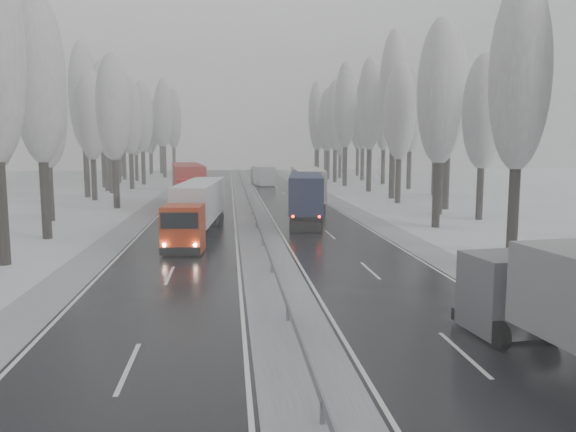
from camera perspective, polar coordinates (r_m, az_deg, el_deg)
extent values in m
plane|color=white|center=(18.02, 1.34, -14.53)|extent=(260.00, 260.00, 0.00)
cube|color=black|center=(47.65, 2.99, -0.76)|extent=(7.50, 200.00, 0.03)
cube|color=black|center=(47.17, -9.72, -0.94)|extent=(7.50, 200.00, 0.03)
cube|color=#ADB0B5|center=(47.12, -3.33, -0.85)|extent=(3.00, 200.00, 0.04)
cube|color=#ADB0B5|center=(48.66, 8.75, -0.66)|extent=(2.40, 200.00, 0.04)
cube|color=#ADB0B5|center=(47.75, -15.65, -1.00)|extent=(2.40, 200.00, 0.04)
cube|color=slate|center=(47.04, -3.34, -0.15)|extent=(0.06, 200.00, 0.32)
cube|color=slate|center=(14.29, 3.52, -19.34)|extent=(0.12, 0.12, 0.60)
cube|color=slate|center=(45.10, -3.21, -0.85)|extent=(0.12, 0.12, 0.60)
cube|color=slate|center=(76.89, -4.39, 2.53)|extent=(0.12, 0.12, 0.60)
cylinder|color=black|center=(36.76, 21.91, 0.69)|extent=(0.68, 0.68, 5.60)
ellipsoid|color=gray|center=(36.78, 22.52, 13.18)|extent=(3.60, 3.60, 11.45)
cylinder|color=black|center=(46.86, 14.85, 2.31)|extent=(0.68, 0.68, 5.62)
ellipsoid|color=gray|center=(46.88, 15.18, 12.13)|extent=(3.60, 3.60, 11.48)
cylinder|color=black|center=(52.70, 18.91, 2.32)|extent=(0.64, 0.64, 4.94)
ellipsoid|color=gray|center=(52.61, 19.23, 10.00)|extent=(3.60, 3.60, 10.09)
cylinder|color=black|center=(55.65, 15.14, 2.91)|extent=(0.66, 0.66, 5.32)
ellipsoid|color=gray|center=(55.62, 15.41, 10.74)|extent=(3.60, 3.60, 10.88)
cylinder|color=black|center=(60.15, 15.77, 3.67)|extent=(0.72, 0.72, 6.31)
ellipsoid|color=gray|center=(60.29, 16.08, 12.25)|extent=(3.60, 3.60, 12.90)
cylinder|color=black|center=(65.20, 11.12, 3.66)|extent=(0.67, 0.67, 5.38)
ellipsoid|color=gray|center=(65.18, 11.29, 10.41)|extent=(3.60, 3.60, 10.98)
cylinder|color=black|center=(71.06, 15.03, 3.52)|extent=(0.62, 0.62, 4.59)
ellipsoid|color=gray|center=(70.95, 15.20, 8.82)|extent=(3.60, 3.60, 9.39)
cylinder|color=black|center=(70.59, 10.53, 4.58)|extent=(0.76, 0.76, 6.95)
ellipsoid|color=gray|center=(70.84, 10.72, 12.62)|extent=(3.60, 3.60, 14.19)
cylinder|color=black|center=(76.60, 14.65, 4.54)|extent=(0.74, 0.74, 6.59)
ellipsoid|color=gray|center=(76.75, 14.88, 11.57)|extent=(3.60, 3.60, 13.46)
cylinder|color=black|center=(80.40, 8.22, 4.74)|extent=(0.72, 0.72, 6.37)
ellipsoid|color=gray|center=(80.51, 8.34, 11.22)|extent=(3.60, 3.60, 13.01)
cylinder|color=black|center=(86.24, 12.19, 4.69)|extent=(0.70, 0.70, 5.97)
ellipsoid|color=gray|center=(86.29, 12.34, 10.36)|extent=(3.60, 3.60, 12.20)
cylinder|color=black|center=(90.52, 5.80, 5.15)|extent=(0.74, 0.74, 6.65)
ellipsoid|color=gray|center=(90.66, 5.88, 11.16)|extent=(3.60, 3.60, 13.59)
cylinder|color=black|center=(96.16, 9.63, 5.06)|extent=(0.71, 0.71, 6.14)
ellipsoid|color=gray|center=(96.23, 9.74, 10.28)|extent=(3.60, 3.60, 12.54)
cylinder|color=black|center=(100.13, 4.78, 5.20)|extent=(0.71, 0.71, 6.05)
ellipsoid|color=gray|center=(100.18, 4.84, 10.15)|extent=(3.60, 3.60, 12.37)
cylinder|color=black|center=(105.28, 7.55, 5.33)|extent=(0.72, 0.72, 6.30)
ellipsoid|color=gray|center=(105.36, 7.63, 10.23)|extent=(3.60, 3.60, 12.87)
cylinder|color=black|center=(107.52, 4.07, 5.30)|extent=(0.70, 0.70, 5.88)
ellipsoid|color=gray|center=(107.55, 4.11, 9.78)|extent=(3.60, 3.60, 12.00)
cylinder|color=black|center=(112.05, 5.29, 5.11)|extent=(0.64, 0.64, 4.86)
ellipsoid|color=gray|center=(112.00, 5.33, 8.66)|extent=(3.60, 3.60, 9.92)
cylinder|color=black|center=(114.37, 3.00, 5.46)|extent=(0.70, 0.70, 5.98)
ellipsoid|color=gray|center=(114.41, 3.03, 9.73)|extent=(3.60, 3.60, 12.21)
cylinder|color=black|center=(120.06, 7.06, 5.55)|extent=(0.71, 0.71, 6.19)
ellipsoid|color=gray|center=(120.12, 7.13, 9.77)|extent=(3.60, 3.60, 12.64)
cylinder|color=black|center=(124.28, 2.88, 5.81)|extent=(0.75, 0.75, 6.86)
ellipsoid|color=gray|center=(124.41, 2.91, 10.32)|extent=(3.60, 3.60, 14.01)
cylinder|color=black|center=(129.48, 5.68, 5.55)|extent=(0.68, 0.68, 5.55)
ellipsoid|color=gray|center=(129.48, 5.72, 9.06)|extent=(3.60, 3.60, 11.33)
cylinder|color=black|center=(134.99, 2.90, 5.77)|extent=(0.71, 0.71, 6.09)
ellipsoid|color=gray|center=(135.03, 2.92, 9.46)|extent=(3.60, 3.60, 12.45)
cylinder|color=black|center=(139.40, 3.79, 5.69)|extent=(0.67, 0.67, 5.49)
ellipsoid|color=gray|center=(139.40, 3.82, 8.91)|extent=(3.60, 3.60, 11.21)
cylinder|color=black|center=(34.84, -27.10, 0.53)|extent=(0.71, 0.71, 6.14)
cylinder|color=black|center=(43.31, -23.42, 1.70)|extent=(0.69, 0.69, 5.83)
ellipsoid|color=gray|center=(43.39, -23.99, 12.72)|extent=(3.60, 3.60, 11.92)
cylinder|color=black|center=(53.29, -23.02, 2.23)|extent=(0.65, 0.65, 5.03)
ellipsoid|color=gray|center=(53.21, -23.42, 9.96)|extent=(3.60, 3.60, 10.28)
cylinder|color=black|center=(61.59, -17.07, 3.29)|extent=(0.67, 0.67, 5.44)
ellipsoid|color=gray|center=(61.57, -17.34, 10.52)|extent=(3.60, 3.60, 11.11)
cylinder|color=black|center=(67.37, -23.05, 3.47)|extent=(0.69, 0.69, 5.72)
ellipsoid|color=gray|center=(67.40, -23.40, 10.42)|extent=(3.60, 3.60, 11.69)
cylinder|color=black|center=(71.27, -19.11, 3.63)|extent=(0.66, 0.66, 5.23)
ellipsoid|color=gray|center=(71.23, -19.36, 9.63)|extent=(3.60, 3.60, 10.68)
cylinder|color=black|center=(75.53, -19.77, 4.31)|extent=(0.74, 0.74, 6.60)
ellipsoid|color=gray|center=(75.69, -20.09, 11.46)|extent=(3.60, 3.60, 13.49)
cylinder|color=black|center=(80.65, -17.50, 4.06)|extent=(0.65, 0.65, 5.16)
ellipsoid|color=gray|center=(80.60, -17.70, 9.30)|extent=(3.60, 3.60, 10.54)
cylinder|color=black|center=(84.82, -17.89, 4.40)|extent=(0.69, 0.69, 5.79)
ellipsoid|color=gray|center=(84.85, -18.12, 9.99)|extent=(3.60, 3.60, 11.84)
cylinder|color=black|center=(86.99, -15.60, 4.50)|extent=(0.68, 0.68, 5.64)
ellipsoid|color=gray|center=(87.00, -15.79, 9.81)|extent=(3.60, 3.60, 11.53)
cylinder|color=black|center=(91.81, -18.19, 4.82)|extent=(0.73, 0.73, 6.56)
ellipsoid|color=gray|center=(91.93, -18.43, 10.66)|extent=(3.60, 3.60, 13.40)
cylinder|color=black|center=(96.89, -14.47, 4.84)|extent=(0.69, 0.69, 5.79)
ellipsoid|color=gray|center=(96.92, -14.63, 9.74)|extent=(3.60, 3.60, 11.84)
cylinder|color=black|center=(101.61, -16.82, 5.11)|extent=(0.74, 0.74, 6.65)
ellipsoid|color=gray|center=(101.74, -17.02, 10.46)|extent=(3.60, 3.60, 13.58)
cylinder|color=black|center=(106.53, -15.13, 4.85)|extent=(0.65, 0.65, 5.12)
ellipsoid|color=gray|center=(106.50, -15.26, 8.78)|extent=(3.60, 3.60, 10.46)
cylinder|color=black|center=(110.94, -16.29, 5.08)|extent=(0.69, 0.69, 5.84)
ellipsoid|color=gray|center=(110.97, -16.44, 9.38)|extent=(3.60, 3.60, 11.92)
cylinder|color=black|center=(116.68, -12.43, 5.50)|extent=(0.74, 0.74, 6.67)
ellipsoid|color=gray|center=(116.80, -12.56, 10.18)|extent=(3.60, 3.60, 13.63)
cylinder|color=black|center=(121.98, -16.50, 5.36)|extent=(0.72, 0.72, 6.31)
ellipsoid|color=gray|center=(122.05, -16.66, 9.59)|extent=(3.60, 3.60, 12.88)
cylinder|color=black|center=(125.92, -11.49, 5.56)|extent=(0.72, 0.72, 6.29)
ellipsoid|color=gray|center=(125.99, -11.60, 9.65)|extent=(3.60, 3.60, 12.84)
cylinder|color=black|center=(130.56, -13.78, 5.24)|extent=(0.64, 0.64, 4.86)
ellipsoid|color=gray|center=(130.51, -13.87, 8.29)|extent=(3.60, 3.60, 9.92)
cylinder|color=black|center=(132.84, -12.74, 5.69)|extent=(0.74, 0.74, 6.63)
ellipsoid|color=gray|center=(132.93, -12.86, 9.77)|extent=(3.60, 3.60, 13.54)
cylinder|color=black|center=(137.16, -13.70, 5.53)|extent=(0.69, 0.69, 5.79)
ellipsoid|color=gray|center=(137.18, -13.80, 8.98)|extent=(3.60, 3.60, 11.82)
cube|color=#57575D|center=(20.86, 21.85, -7.68)|extent=(2.55, 2.63, 2.72)
cube|color=black|center=(21.62, 20.20, -5.35)|extent=(2.08, 0.35, 0.91)
cube|color=black|center=(22.13, 19.87, -9.67)|extent=(2.27, 0.42, 0.45)
cylinder|color=black|center=(20.05, 20.64, -11.28)|extent=(0.43, 0.98, 0.94)
cylinder|color=black|center=(21.14, 25.01, -10.54)|extent=(0.43, 0.98, 0.94)
sphere|color=white|center=(21.60, 17.93, -9.00)|extent=(0.20, 0.20, 0.20)
sphere|color=white|center=(22.52, 21.74, -8.50)|extent=(0.20, 0.20, 0.20)
cube|color=#1B1D44|center=(55.94, 1.79, 2.18)|extent=(2.89, 2.98, 3.07)
cube|color=black|center=(57.16, 1.79, 3.01)|extent=(2.35, 0.41, 1.02)
cube|color=black|center=(57.44, 1.78, 1.08)|extent=(2.56, 0.49, 0.51)
cube|color=#151A3B|center=(47.89, 1.82, 2.60)|extent=(4.35, 13.54, 2.87)
cube|color=black|center=(41.48, 1.84, -1.20)|extent=(2.35, 0.43, 0.46)
cube|color=black|center=(44.44, 1.83, -0.36)|extent=(2.98, 5.88, 0.46)
cube|color=black|center=(42.07, 1.84, -1.36)|extent=(2.34, 0.37, 0.61)
cylinder|color=black|center=(55.25, 0.67, 0.91)|extent=(0.50, 1.10, 1.06)
cylinder|color=black|center=(55.26, 2.90, 0.90)|extent=(0.50, 1.10, 1.06)
cylinder|color=black|center=(44.08, 0.43, -0.73)|extent=(0.50, 1.10, 1.06)
cylinder|color=black|center=(44.09, 3.23, -0.74)|extent=(0.50, 1.10, 1.06)
cylinder|color=black|center=(42.76, 0.40, -0.98)|extent=(0.50, 1.10, 1.06)
cylinder|color=black|center=(42.77, 3.28, -0.99)|extent=(0.50, 1.10, 1.06)
sphere|color=#FF0C05|center=(41.30, 0.50, -0.08)|extent=(0.20, 0.20, 0.20)
sphere|color=#FF0C05|center=(41.31, 3.20, -0.09)|extent=(0.20, 0.20, 0.20)
sphere|color=white|center=(57.43, 0.81, 1.49)|extent=(0.23, 0.23, 0.23)
sphere|color=white|center=(57.44, 2.75, 1.49)|extent=(0.23, 0.23, 0.23)
cube|color=#999788|center=(65.88, 1.38, 2.97)|extent=(2.74, 2.84, 3.10)
cube|color=black|center=(67.12, 1.30, 3.67)|extent=(2.38, 0.24, 1.03)
cube|color=black|center=(67.38, 1.29, 2.01)|extent=(2.59, 0.31, 0.52)
cube|color=beige|center=(57.78, 1.94, 3.44)|extent=(3.43, 13.58, 2.90)
cube|color=black|center=(51.26, 2.53, 0.44)|extent=(2.38, 0.27, 0.47)
cube|color=black|center=(54.26, 2.24, 1.05)|extent=(2.61, 5.82, 0.47)
cube|color=black|center=(51.85, 2.47, 0.29)|extent=(2.38, 0.20, 0.62)
cylinder|color=black|center=(65.09, 0.47, 1.89)|extent=(0.43, 1.10, 1.08)
cylinder|color=black|center=(65.25, 2.38, 1.90)|extent=(0.43, 1.10, 1.08)
cylinder|color=black|center=(53.79, 1.12, 0.74)|extent=(0.43, 1.10, 1.08)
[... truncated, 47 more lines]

